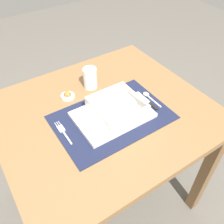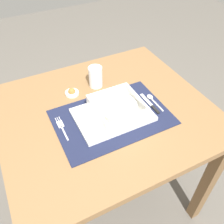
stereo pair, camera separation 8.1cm
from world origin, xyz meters
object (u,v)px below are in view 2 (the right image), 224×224
drinking_glass (96,78)px  condiment_saucer (72,92)px  bread_knife (146,106)px  fork (61,126)px  butter_knife (151,105)px  spoon (151,99)px  dining_table (106,127)px  porridge_bowl (117,109)px

drinking_glass → condiment_saucer: drinking_glass is taller
bread_knife → drinking_glass: size_ratio=1.34×
fork → drinking_glass: size_ratio=1.37×
butter_knife → fork: bearing=172.0°
butter_knife → drinking_glass: 0.28m
spoon → condiment_saucer: condiment_saucer is taller
drinking_glass → condiment_saucer: (-0.12, -0.01, -0.03)m
dining_table → fork: 0.22m
drinking_glass → butter_knife: bearing=-57.5°
dining_table → drinking_glass: bearing=78.6°
dining_table → fork: size_ratio=6.54×
dining_table → bread_knife: (0.16, -0.06, 0.11)m
spoon → butter_knife: 0.04m
porridge_bowl → fork: 0.23m
dining_table → porridge_bowl: (0.03, -0.06, 0.15)m
spoon → butter_knife: bearing=-124.7°
porridge_bowl → spoon: size_ratio=1.61×
dining_table → condiment_saucer: 0.21m
dining_table → spoon: spoon is taller
drinking_glass → spoon: bearing=-49.8°
fork → bread_knife: (0.35, -0.05, 0.00)m
fork → spoon: bearing=-7.1°
bread_knife → condiment_saucer: condiment_saucer is taller
dining_table → condiment_saucer: (-0.09, 0.16, 0.11)m
condiment_saucer → drinking_glass: bearing=5.1°
butter_knife → condiment_saucer: (-0.27, 0.22, 0.00)m
fork → spoon: 0.40m
fork → butter_knife: (0.38, -0.05, 0.00)m
fork → butter_knife: 0.38m
porridge_bowl → condiment_saucer: porridge_bowl is taller
dining_table → fork: (-0.19, -0.01, 0.11)m
bread_knife → condiment_saucer: (-0.25, 0.22, 0.00)m
fork → bread_knife: bearing=-12.3°
porridge_bowl → spoon: porridge_bowl is taller
drinking_glass → bread_knife: bearing=-62.2°
dining_table → porridge_bowl: size_ratio=4.69×
fork → butter_knife: size_ratio=0.97×
fork → condiment_saucer: condiment_saucer is taller
spoon → dining_table: bearing=173.4°
butter_knife → drinking_glass: bearing=122.0°
fork → condiment_saucer: (0.11, 0.17, 0.00)m
drinking_glass → porridge_bowl: bearing=-92.1°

